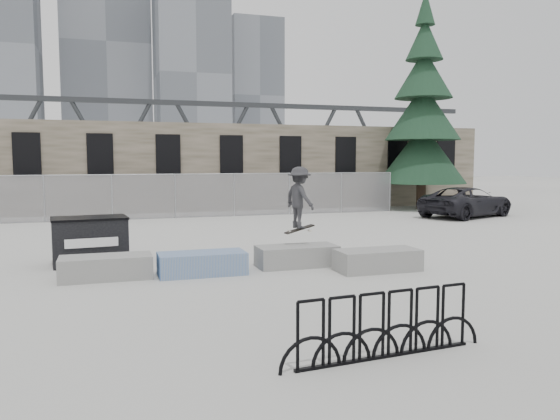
# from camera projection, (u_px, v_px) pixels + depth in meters

# --- Properties ---
(ground) EXTENTS (120.00, 120.00, 0.00)m
(ground) POSITION_uv_depth(u_px,v_px,m) (241.00, 271.00, 13.04)
(ground) COLOR #BAB9B4
(ground) RESTS_ON ground
(stone_wall) EXTENTS (36.00, 2.58, 4.50)m
(stone_wall) POSITION_uv_depth(u_px,v_px,m) (166.00, 167.00, 28.22)
(stone_wall) COLOR brown
(stone_wall) RESTS_ON ground
(chainlink_fence) EXTENTS (22.06, 0.06, 2.02)m
(chainlink_fence) POSITION_uv_depth(u_px,v_px,m) (175.00, 195.00, 24.79)
(chainlink_fence) COLOR gray
(chainlink_fence) RESTS_ON ground
(planter_far_left) EXTENTS (2.00, 0.90, 0.52)m
(planter_far_left) POSITION_uv_depth(u_px,v_px,m) (106.00, 266.00, 12.21)
(planter_far_left) COLOR gray
(planter_far_left) RESTS_ON ground
(planter_center_left) EXTENTS (2.00, 0.90, 0.52)m
(planter_center_left) POSITION_uv_depth(u_px,v_px,m) (202.00, 262.00, 12.67)
(planter_center_left) COLOR #3965AC
(planter_center_left) RESTS_ON ground
(planter_center_right) EXTENTS (2.00, 0.90, 0.52)m
(planter_center_right) POSITION_uv_depth(u_px,v_px,m) (297.00, 255.00, 13.65)
(planter_center_right) COLOR gray
(planter_center_right) RESTS_ON ground
(planter_offset) EXTENTS (2.00, 0.90, 0.52)m
(planter_offset) POSITION_uv_depth(u_px,v_px,m) (377.00, 259.00, 13.08)
(planter_offset) COLOR gray
(planter_offset) RESTS_ON ground
(dumpster) EXTENTS (1.94, 1.30, 1.21)m
(dumpster) POSITION_uv_depth(u_px,v_px,m) (90.00, 240.00, 13.90)
(dumpster) COLOR black
(dumpster) RESTS_ON ground
(bike_rack) EXTENTS (3.13, 0.31, 0.90)m
(bike_rack) POSITION_uv_depth(u_px,v_px,m) (386.00, 326.00, 7.32)
(bike_rack) COLOR black
(bike_rack) RESTS_ON ground
(spruce_tree) EXTENTS (4.69, 4.69, 11.50)m
(spruce_tree) POSITION_uv_depth(u_px,v_px,m) (423.00, 120.00, 29.07)
(spruce_tree) COLOR #38281E
(spruce_tree) RESTS_ON ground
(skyline_towers) EXTENTS (58.00, 28.00, 48.00)m
(skyline_towers) POSITION_uv_depth(u_px,v_px,m) (112.00, 60.00, 99.70)
(skyline_towers) COLOR slate
(skyline_towers) RESTS_ON ground
(truss_bridge) EXTENTS (70.00, 3.00, 9.80)m
(truss_bridge) POSITION_uv_depth(u_px,v_px,m) (213.00, 148.00, 67.83)
(truss_bridge) COLOR #2D3033
(truss_bridge) RESTS_ON ground
(suv) EXTENTS (5.49, 3.91, 1.39)m
(suv) POSITION_uv_depth(u_px,v_px,m) (467.00, 202.00, 25.40)
(suv) COLOR black
(suv) RESTS_ON ground
(skateboarder) EXTENTS (0.86, 1.14, 1.70)m
(skateboarder) POSITION_uv_depth(u_px,v_px,m) (300.00, 198.00, 13.87)
(skateboarder) COLOR #2E2D30
(skateboarder) RESTS_ON ground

